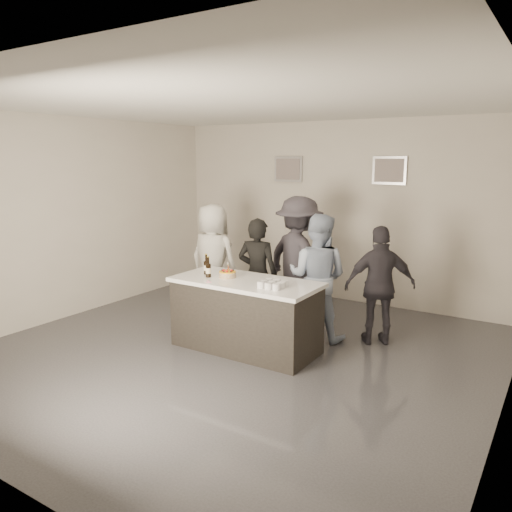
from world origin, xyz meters
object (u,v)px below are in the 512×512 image
at_px(beer_bottle_a, 206,264).
at_px(person_guest_left, 213,259).
at_px(person_main_black, 258,275).
at_px(person_guest_back, 299,260).
at_px(beer_bottle_b, 208,267).
at_px(cake, 228,275).
at_px(person_main_blue, 317,277).
at_px(person_guest_right, 380,286).
at_px(bar_counter, 246,315).

height_order(beer_bottle_a, person_guest_left, person_guest_left).
distance_m(person_main_black, person_guest_back, 0.73).
bearing_deg(beer_bottle_b, cake, 28.66).
bearing_deg(beer_bottle_a, person_main_blue, 35.63).
bearing_deg(cake, person_main_black, 90.39).
relative_size(person_main_black, person_guest_left, 0.93).
xyz_separation_m(person_guest_left, person_guest_right, (2.62, 0.09, -0.08)).
distance_m(cake, person_guest_right, 1.97).
xyz_separation_m(beer_bottle_a, person_guest_right, (1.96, 1.10, -0.25)).
xyz_separation_m(bar_counter, person_main_black, (-0.28, 0.72, 0.34)).
distance_m(cake, person_main_blue, 1.21).
relative_size(bar_counter, person_main_blue, 1.10).
height_order(person_main_blue, person_guest_back, person_guest_back).
relative_size(cake, beer_bottle_b, 0.83).
bearing_deg(person_main_black, cake, 79.55).
xyz_separation_m(cake, beer_bottle_b, (-0.22, -0.12, 0.09)).
height_order(bar_counter, person_main_black, person_main_black).
bearing_deg(bar_counter, person_guest_right, 39.35).
distance_m(bar_counter, person_main_blue, 1.10).
relative_size(beer_bottle_b, person_guest_right, 0.17).
bearing_deg(person_main_blue, cake, 38.86).
bearing_deg(cake, person_guest_back, 77.69).
relative_size(bar_counter, person_guest_right, 1.20).
height_order(beer_bottle_a, person_main_blue, person_main_blue).
height_order(bar_counter, person_guest_left, person_guest_left).
bearing_deg(bar_counter, beer_bottle_a, -179.96).
bearing_deg(beer_bottle_a, person_main_black, 64.80).
distance_m(beer_bottle_b, person_guest_back, 1.57).
height_order(person_main_black, person_guest_left, person_guest_left).
distance_m(beer_bottle_b, person_guest_left, 1.39).
bearing_deg(person_main_blue, person_guest_left, -11.33).
distance_m(beer_bottle_b, person_main_blue, 1.45).
xyz_separation_m(beer_bottle_a, person_guest_back, (0.64, 1.36, -0.10)).
distance_m(person_main_blue, person_guest_right, 0.81).
distance_m(cake, person_guest_back, 1.40).
distance_m(bar_counter, person_guest_left, 1.68).
relative_size(person_main_black, person_guest_back, 0.86).
height_order(beer_bottle_b, person_guest_back, person_guest_back).
xyz_separation_m(bar_counter, person_guest_right, (1.35, 1.10, 0.33)).
height_order(person_main_black, person_guest_right, person_main_black).
relative_size(beer_bottle_a, person_guest_left, 0.15).
height_order(cake, person_guest_left, person_guest_left).
xyz_separation_m(beer_bottle_a, person_main_black, (0.34, 0.72, -0.24)).
bearing_deg(beer_bottle_a, cake, -0.54).
bearing_deg(person_guest_right, person_main_black, -19.20).
xyz_separation_m(person_main_blue, person_guest_back, (-0.55, 0.51, 0.08)).
height_order(beer_bottle_b, person_main_blue, person_main_blue).
height_order(person_guest_left, person_guest_back, person_guest_back).
bearing_deg(bar_counter, cake, -179.24).
relative_size(person_main_blue, person_guest_right, 1.09).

